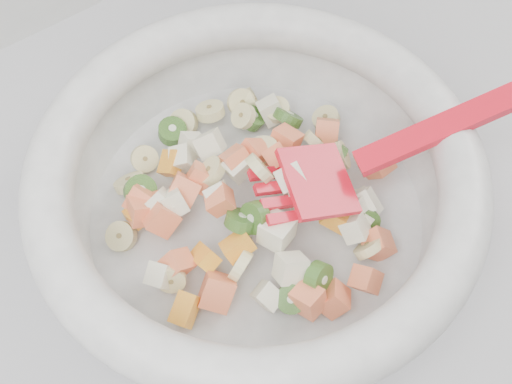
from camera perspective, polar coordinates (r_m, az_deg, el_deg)
mixing_bowl at (r=0.50m, az=0.05°, el=0.47°), size 0.43×0.35×0.13m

